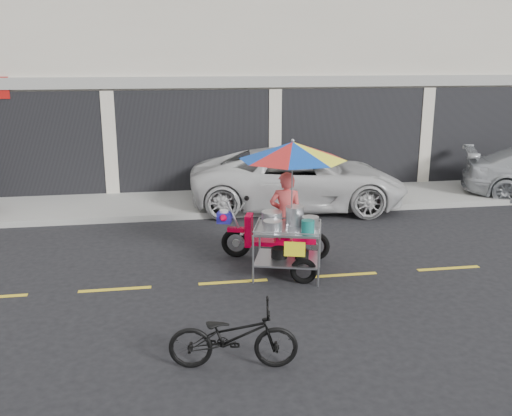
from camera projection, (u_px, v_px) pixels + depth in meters
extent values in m
plane|color=black|center=(344.00, 275.00, 10.19)|extent=(90.00, 90.00, 0.00)
cube|color=gray|center=(281.00, 198.00, 15.41)|extent=(45.00, 3.00, 0.15)
cube|color=beige|center=(252.00, 49.00, 19.15)|extent=(36.00, 8.00, 8.00)
cube|color=black|center=(275.00, 142.00, 15.97)|extent=(35.28, 0.06, 2.90)
cube|color=gray|center=(275.00, 82.00, 15.53)|extent=(36.00, 0.12, 0.30)
cube|color=gold|center=(344.00, 275.00, 10.19)|extent=(42.00, 0.10, 0.01)
imported|color=silver|center=(299.00, 179.00, 14.51)|extent=(5.74, 3.25, 1.51)
imported|color=black|center=(233.00, 336.00, 7.09)|extent=(1.68, 0.79, 0.85)
torus|color=black|center=(236.00, 243.00, 11.04)|extent=(0.58, 0.27, 0.58)
torus|color=black|center=(315.00, 246.00, 10.85)|extent=(0.58, 0.27, 0.58)
cylinder|color=#9EA0A5|center=(236.00, 243.00, 11.04)|extent=(0.15, 0.10, 0.14)
cylinder|color=#9EA0A5|center=(315.00, 246.00, 10.85)|extent=(0.15, 0.10, 0.14)
cube|color=red|center=(236.00, 229.00, 10.97)|extent=(0.35, 0.21, 0.08)
cylinder|color=#9EA0A5|center=(236.00, 222.00, 10.93)|extent=(0.37, 0.16, 0.82)
cube|color=red|center=(249.00, 230.00, 10.93)|extent=(0.22, 0.36, 0.61)
cube|color=red|center=(272.00, 242.00, 10.94)|extent=(0.86, 0.51, 0.08)
cube|color=red|center=(296.00, 232.00, 10.82)|extent=(0.80, 0.47, 0.41)
cube|color=black|center=(291.00, 220.00, 10.77)|extent=(0.70, 0.42, 0.10)
cylinder|color=#9EA0A5|center=(242.00, 207.00, 10.83)|extent=(0.20, 0.54, 0.04)
sphere|color=black|center=(247.00, 198.00, 10.99)|extent=(0.10, 0.10, 0.10)
cylinder|color=white|center=(242.00, 233.00, 10.97)|extent=(0.15, 0.15, 0.05)
cube|color=#201D96|center=(224.00, 217.00, 10.93)|extent=(0.32, 0.29, 0.20)
cylinder|color=white|center=(224.00, 211.00, 10.90)|extent=(0.20, 0.20, 0.05)
cone|color=red|center=(223.00, 219.00, 10.76)|extent=(0.24, 0.27, 0.18)
torus|color=black|center=(304.00, 271.00, 9.77)|extent=(0.48, 0.23, 0.47)
cylinder|color=#9EA0A5|center=(253.00, 260.00, 9.72)|extent=(0.05, 0.05, 0.86)
cylinder|color=#9EA0A5|center=(260.00, 243.00, 10.60)|extent=(0.05, 0.05, 0.86)
cylinder|color=#9EA0A5|center=(319.00, 263.00, 9.58)|extent=(0.05, 0.05, 0.86)
cylinder|color=#9EA0A5|center=(320.00, 245.00, 10.46)|extent=(0.05, 0.05, 0.86)
cube|color=#9EA0A5|center=(288.00, 259.00, 10.12)|extent=(1.33, 1.19, 0.03)
cube|color=#9EA0A5|center=(288.00, 229.00, 9.98)|extent=(1.33, 1.19, 0.04)
cylinder|color=#9EA0A5|center=(286.00, 233.00, 9.53)|extent=(1.07, 0.35, 0.02)
cylinder|color=#9EA0A5|center=(290.00, 218.00, 10.40)|extent=(1.07, 0.35, 0.02)
cylinder|color=#9EA0A5|center=(256.00, 224.00, 10.03)|extent=(0.29, 0.88, 0.02)
cylinder|color=#9EA0A5|center=(320.00, 227.00, 9.89)|extent=(0.29, 0.88, 0.02)
cylinder|color=#9EA0A5|center=(289.00, 250.00, 10.56)|extent=(0.26, 0.74, 0.04)
cylinder|color=#9EA0A5|center=(290.00, 224.00, 10.43)|extent=(0.26, 0.74, 0.04)
cube|color=yellow|center=(295.00, 249.00, 9.55)|extent=(0.35, 0.12, 0.25)
cylinder|color=#B7B7BC|center=(272.00, 218.00, 10.18)|extent=(0.46, 0.46, 0.20)
cylinder|color=#B7B7BC|center=(295.00, 216.00, 10.13)|extent=(0.41, 0.41, 0.31)
cylinder|color=#B7B7BC|center=(310.00, 223.00, 9.95)|extent=(0.36, 0.36, 0.18)
cylinder|color=#B7B7BC|center=(273.00, 226.00, 9.81)|extent=(0.40, 0.40, 0.15)
cylinder|color=#14655F|center=(308.00, 227.00, 9.66)|extent=(0.28, 0.28, 0.22)
cylinder|color=black|center=(279.00, 253.00, 10.11)|extent=(0.35, 0.35, 0.18)
cylinder|color=black|center=(302.00, 254.00, 10.07)|extent=(0.30, 0.30, 0.16)
cylinder|color=#9EA0A5|center=(292.00, 185.00, 9.87)|extent=(0.03, 0.03, 1.52)
sphere|color=#9EA0A5|center=(293.00, 141.00, 9.67)|extent=(0.06, 0.06, 0.06)
imported|color=#CA4544|center=(286.00, 216.00, 10.77)|extent=(0.72, 0.57, 1.72)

